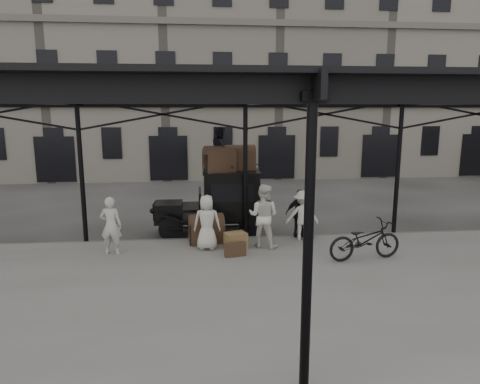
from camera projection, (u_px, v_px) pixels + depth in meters
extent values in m
plane|color=#383533|center=(253.00, 263.00, 11.90)|extent=(120.00, 120.00, 0.00)
cube|color=slate|center=(264.00, 290.00, 9.93)|extent=(28.00, 8.00, 0.15)
cylinder|color=black|center=(245.00, 175.00, 13.45)|extent=(0.14, 0.14, 4.30)
cylinder|color=black|center=(308.00, 262.00, 5.83)|extent=(0.14, 0.14, 4.30)
cube|color=black|center=(245.00, 100.00, 13.01)|extent=(22.00, 0.10, 0.45)
cube|color=black|center=(313.00, 86.00, 5.38)|extent=(22.00, 0.10, 0.45)
cube|color=black|center=(264.00, 88.00, 9.36)|extent=(22.50, 9.00, 0.08)
cube|color=silver|center=(264.00, 85.00, 9.35)|extent=(18.00, 7.00, 0.04)
cube|color=slate|center=(219.00, 66.00, 28.17)|extent=(64.00, 8.00, 14.00)
cylinder|color=black|center=(171.00, 229.00, 13.78)|extent=(0.80, 0.10, 0.80)
cylinder|color=black|center=(173.00, 218.00, 15.19)|extent=(0.80, 0.10, 0.80)
cylinder|color=black|center=(251.00, 227.00, 14.03)|extent=(0.80, 0.10, 0.80)
cylinder|color=black|center=(246.00, 216.00, 15.44)|extent=(0.80, 0.10, 0.80)
cube|color=black|center=(209.00, 218.00, 14.58)|extent=(3.60, 1.25, 0.12)
cube|color=black|center=(169.00, 210.00, 14.39)|extent=(0.90, 1.00, 0.55)
cube|color=black|center=(155.00, 211.00, 14.35)|extent=(0.06, 0.70, 0.55)
cube|color=black|center=(193.00, 207.00, 14.45)|extent=(0.70, 1.30, 0.10)
cube|color=black|center=(231.00, 195.00, 14.50)|extent=(1.80, 1.45, 1.55)
cube|color=black|center=(233.00, 193.00, 13.75)|extent=(1.40, 0.02, 0.60)
cube|color=black|center=(231.00, 171.00, 14.35)|extent=(1.90, 1.55, 0.06)
imported|color=beige|center=(111.00, 226.00, 12.02)|extent=(0.65, 0.47, 1.66)
imported|color=silver|center=(263.00, 216.00, 12.66)|extent=(1.14, 1.04, 1.89)
imported|color=beige|center=(207.00, 222.00, 12.47)|extent=(0.83, 0.57, 1.62)
imported|color=black|center=(300.00, 213.00, 13.65)|extent=(0.96, 0.53, 1.55)
imported|color=beige|center=(302.00, 215.00, 13.36)|extent=(1.07, 0.68, 1.57)
imported|color=black|center=(365.00, 240.00, 11.62)|extent=(2.17, 1.02, 1.10)
imported|color=black|center=(220.00, 149.00, 14.07)|extent=(0.57, 0.72, 1.46)
cube|color=#946A44|center=(236.00, 241.00, 12.53)|extent=(0.71, 0.62, 0.50)
cube|color=#412C1E|center=(310.00, 230.00, 13.74)|extent=(0.35, 0.61, 0.45)
cube|color=#412C1E|center=(235.00, 250.00, 11.92)|extent=(0.62, 0.27, 0.40)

